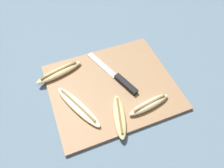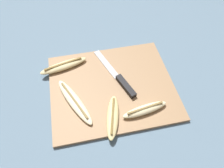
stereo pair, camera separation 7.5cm
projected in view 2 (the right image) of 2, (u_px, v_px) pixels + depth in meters
The scene contains 7 objects.
ground_plane at pixel (112, 88), 0.77m from camera, with size 4.00×4.00×0.00m, color slate.
cutting_board at pixel (112, 87), 0.77m from camera, with size 0.43×0.36×0.01m.
knife at pixel (121, 81), 0.77m from camera, with size 0.11×0.25×0.02m.
banana_mellow_near at pixel (64, 66), 0.80m from camera, with size 0.18×0.08×0.02m.
banana_bright_far at pixel (74, 101), 0.71m from camera, with size 0.12×0.21×0.02m.
banana_spotted_left at pixel (113, 117), 0.68m from camera, with size 0.08×0.16×0.02m.
banana_cream_curved at pixel (145, 110), 0.69m from camera, with size 0.15×0.05×0.02m.
Camera 2 is at (-0.09, -0.44, 0.63)m, focal length 35.00 mm.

